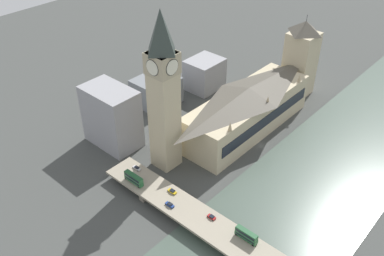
# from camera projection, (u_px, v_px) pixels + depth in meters

# --- Properties ---
(ground_plane) EXTENTS (600.00, 600.00, 0.00)m
(ground_plane) POSITION_uv_depth(u_px,v_px,m) (261.00, 146.00, 239.40)
(ground_plane) COLOR #424442
(river_water) EXTENTS (64.81, 360.00, 0.30)m
(river_water) POSITION_uv_depth(u_px,v_px,m) (324.00, 176.00, 218.38)
(river_water) COLOR #47564C
(river_water) RESTS_ON ground_plane
(parliament_hall) EXTENTS (27.72, 88.46, 27.61)m
(parliament_hall) POSITION_uv_depth(u_px,v_px,m) (247.00, 109.00, 245.49)
(parliament_hall) COLOR #C1B28E
(parliament_hall) RESTS_ON ground_plane
(clock_tower) EXTENTS (12.95, 12.95, 84.15)m
(clock_tower) POSITION_uv_depth(u_px,v_px,m) (163.00, 90.00, 201.53)
(clock_tower) COLOR #C1B28E
(clock_tower) RESTS_ON ground_plane
(victoria_tower) EXTENTS (17.07, 17.07, 54.07)m
(victoria_tower) POSITION_uv_depth(u_px,v_px,m) (300.00, 59.00, 273.75)
(victoria_tower) COLOR #C1B28E
(victoria_tower) RESTS_ON ground_plane
(road_bridge) EXTENTS (161.63, 15.70, 5.47)m
(road_bridge) POSITION_uv_depth(u_px,v_px,m) (247.00, 251.00, 174.43)
(road_bridge) COLOR gray
(road_bridge) RESTS_ON ground_plane
(double_decker_bus_lead) EXTENTS (10.32, 2.52, 4.83)m
(double_decker_bus_lead) POSITION_uv_depth(u_px,v_px,m) (246.00, 235.00, 176.52)
(double_decker_bus_lead) COLOR #235B33
(double_decker_bus_lead) RESTS_ON road_bridge
(double_decker_bus_mid) EXTENTS (11.20, 2.55, 4.95)m
(double_decker_bus_mid) POSITION_uv_depth(u_px,v_px,m) (134.00, 178.00, 204.96)
(double_decker_bus_mid) COLOR #235B33
(double_decker_bus_mid) RESTS_ON road_bridge
(car_northbound_lead) EXTENTS (4.46, 1.82, 1.50)m
(car_northbound_lead) POSITION_uv_depth(u_px,v_px,m) (170.00, 205.00, 193.33)
(car_northbound_lead) COLOR navy
(car_northbound_lead) RESTS_ON road_bridge
(car_southbound_lead) EXTENTS (4.63, 1.74, 1.44)m
(car_southbound_lead) POSITION_uv_depth(u_px,v_px,m) (137.00, 168.00, 214.32)
(car_southbound_lead) COLOR silver
(car_southbound_lead) RESTS_ON road_bridge
(car_southbound_tail) EXTENTS (4.56, 1.93, 1.44)m
(car_southbound_tail) POSITION_uv_depth(u_px,v_px,m) (172.00, 191.00, 200.54)
(car_southbound_tail) COLOR gold
(car_southbound_tail) RESTS_ON road_bridge
(car_southbound_extra) EXTENTS (3.92, 1.85, 1.35)m
(car_southbound_extra) POSITION_uv_depth(u_px,v_px,m) (212.00, 217.00, 187.31)
(car_southbound_extra) COLOR maroon
(car_southbound_extra) RESTS_ON road_bridge
(city_block_west) EXTENTS (19.74, 23.11, 20.94)m
(city_block_west) POSITION_uv_depth(u_px,v_px,m) (204.00, 74.00, 287.38)
(city_block_west) COLOR #939399
(city_block_west) RESTS_ON ground_plane
(city_block_center) EXTENTS (30.40, 18.90, 34.18)m
(city_block_center) POSITION_uv_depth(u_px,v_px,m) (112.00, 117.00, 232.77)
(city_block_center) COLOR #939399
(city_block_center) RESTS_ON ground_plane
(city_block_east) EXTENTS (23.48, 25.85, 17.01)m
(city_block_east) POSITION_uv_depth(u_px,v_px,m) (156.00, 91.00, 272.70)
(city_block_east) COLOR slate
(city_block_east) RESTS_ON ground_plane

